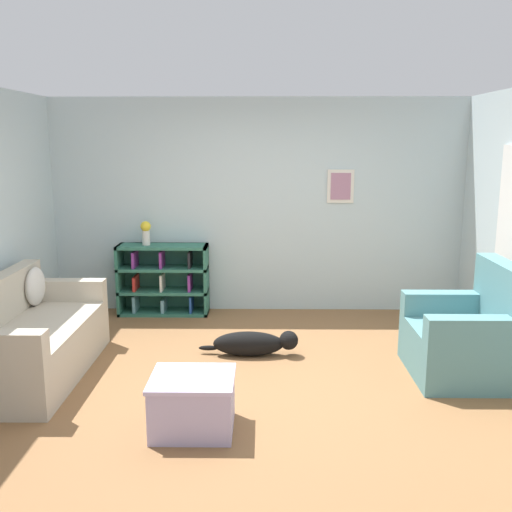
# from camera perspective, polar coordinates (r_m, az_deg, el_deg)

# --- Properties ---
(ground_plane) EXTENTS (14.00, 14.00, 0.00)m
(ground_plane) POSITION_cam_1_polar(r_m,az_deg,el_deg) (5.17, -0.06, -12.38)
(ground_plane) COLOR brown
(wall_back) EXTENTS (5.60, 0.13, 2.60)m
(wall_back) POSITION_cam_1_polar(r_m,az_deg,el_deg) (7.02, 0.20, 5.01)
(wall_back) COLOR silver
(wall_back) RESTS_ON ground_plane
(couch) EXTENTS (0.84, 1.78, 0.89)m
(couch) POSITION_cam_1_polar(r_m,az_deg,el_deg) (5.55, -21.72, -7.80)
(couch) COLOR #B7AD99
(couch) RESTS_ON ground_plane
(bookshelf) EXTENTS (1.09, 0.35, 0.86)m
(bookshelf) POSITION_cam_1_polar(r_m,az_deg,el_deg) (7.06, -9.23, -2.33)
(bookshelf) COLOR #2D6B56
(bookshelf) RESTS_ON ground_plane
(recliner_chair) EXTENTS (0.88, 0.97, 1.04)m
(recliner_chair) POSITION_cam_1_polar(r_m,az_deg,el_deg) (5.51, 20.46, -7.58)
(recliner_chair) COLOR slate
(recliner_chair) RESTS_ON ground_plane
(coffee_table) EXTENTS (0.61, 0.53, 0.41)m
(coffee_table) POSITION_cam_1_polar(r_m,az_deg,el_deg) (4.32, -6.33, -14.25)
(coffee_table) COLOR #ADA3CC
(coffee_table) RESTS_ON ground_plane
(dog) EXTENTS (0.99, 0.22, 0.25)m
(dog) POSITION_cam_1_polar(r_m,az_deg,el_deg) (5.69, -0.20, -8.72)
(dog) COLOR black
(dog) RESTS_ON ground_plane
(vase) EXTENTS (0.12, 0.12, 0.29)m
(vase) POSITION_cam_1_polar(r_m,az_deg,el_deg) (6.96, -10.96, 2.41)
(vase) COLOR silver
(vase) RESTS_ON bookshelf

